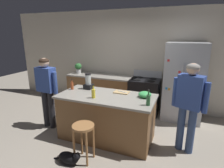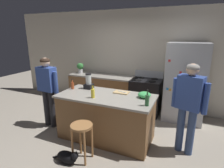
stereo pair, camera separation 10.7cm
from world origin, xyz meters
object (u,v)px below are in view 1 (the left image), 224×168
(person_by_sink_right, at_px, (189,100))
(potted_plant, at_px, (78,67))
(person_by_island_left, at_px, (47,87))
(kitchen_island, at_px, (106,117))
(bottle_cooking_sauce, at_px, (72,86))
(cutting_board, at_px, (122,92))
(chef_knife, at_px, (122,92))
(mixing_bowl, at_px, (145,94))
(cat, at_px, (69,158))
(bottle_olive_oil, at_px, (148,100))
(stove_range, at_px, (144,96))
(refrigerator, at_px, (184,82))
(bottle_soda, at_px, (93,93))
(bar_stool, at_px, (83,133))
(blender_appliance, at_px, (88,82))

(person_by_sink_right, relative_size, potted_plant, 5.36)
(person_by_island_left, bearing_deg, kitchen_island, 2.64)
(bottle_cooking_sauce, distance_m, cutting_board, 1.07)
(potted_plant, relative_size, chef_knife, 1.36)
(person_by_island_left, bearing_deg, mixing_bowl, 6.42)
(cat, height_order, bottle_olive_oil, bottle_olive_oil)
(cutting_board, bearing_deg, chef_knife, 0.00)
(cutting_board, bearing_deg, bottle_cooking_sauce, -170.75)
(stove_range, height_order, person_by_island_left, person_by_island_left)
(stove_range, distance_m, mixing_bowl, 1.47)
(person_by_island_left, bearing_deg, stove_range, 41.07)
(refrigerator, distance_m, stove_range, 1.04)
(refrigerator, xyz_separation_m, person_by_sink_right, (0.11, -1.37, 0.04))
(bottle_cooking_sauce, bearing_deg, person_by_sink_right, 0.87)
(bottle_soda, height_order, cutting_board, bottle_soda)
(bar_stool, bearing_deg, person_by_sink_right, 30.22)
(bar_stool, bearing_deg, mixing_bowl, 50.41)
(refrigerator, xyz_separation_m, stove_range, (-0.93, 0.02, -0.47))
(person_by_sink_right, bearing_deg, stove_range, 126.75)
(bottle_cooking_sauce, xyz_separation_m, chef_knife, (1.08, 0.17, -0.06))
(bar_stool, relative_size, potted_plant, 2.16)
(bottle_cooking_sauce, bearing_deg, kitchen_island, -6.35)
(refrigerator, height_order, bar_stool, refrigerator)
(cutting_board, bearing_deg, bottle_soda, -128.35)
(mixing_bowl, xyz_separation_m, chef_knife, (-0.47, 0.09, -0.03))
(stove_range, distance_m, bottle_soda, 1.92)
(kitchen_island, height_order, bottle_cooking_sauce, bottle_cooking_sauce)
(person_by_island_left, bearing_deg, person_by_sink_right, 3.83)
(person_by_sink_right, relative_size, bottle_soda, 6.28)
(person_by_island_left, relative_size, bottle_cooking_sauce, 7.29)
(kitchen_island, bearing_deg, stove_range, 73.97)
(stove_range, relative_size, cutting_board, 3.64)
(bottle_olive_oil, relative_size, bottle_soda, 1.08)
(bottle_olive_oil, bearing_deg, bottle_cooking_sauce, 170.07)
(stove_range, relative_size, bar_stool, 1.69)
(mixing_bowl, bearing_deg, bar_stool, -129.59)
(kitchen_island, distance_m, bar_stool, 0.78)
(bottle_soda, bearing_deg, mixing_bowl, 24.09)
(kitchen_island, height_order, chef_knife, chef_knife)
(person_by_sink_right, xyz_separation_m, chef_knife, (-1.24, 0.14, -0.04))
(bottle_olive_oil, bearing_deg, stove_range, 103.32)
(potted_plant, bearing_deg, cutting_board, -35.44)
(mixing_bowl, bearing_deg, bottle_olive_oil, -70.38)
(cutting_board, bearing_deg, blender_appliance, -179.49)
(person_by_sink_right, relative_size, bottle_cooking_sauce, 7.45)
(blender_appliance, bearing_deg, cutting_board, 0.51)
(kitchen_island, distance_m, chef_knife, 0.60)
(bar_stool, xyz_separation_m, blender_appliance, (-0.46, 1.03, 0.55))
(bottle_olive_oil, distance_m, cutting_board, 0.79)
(kitchen_island, relative_size, bar_stool, 2.88)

